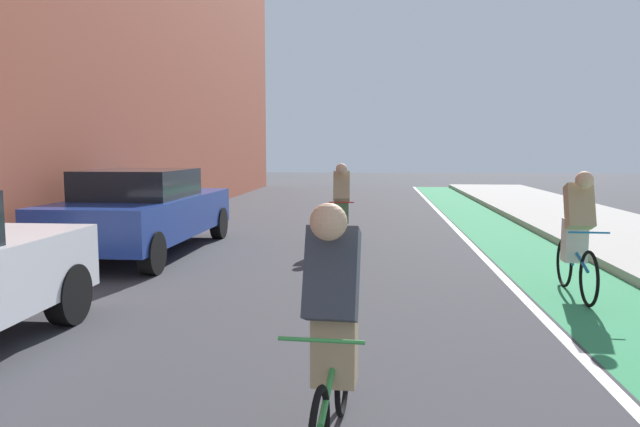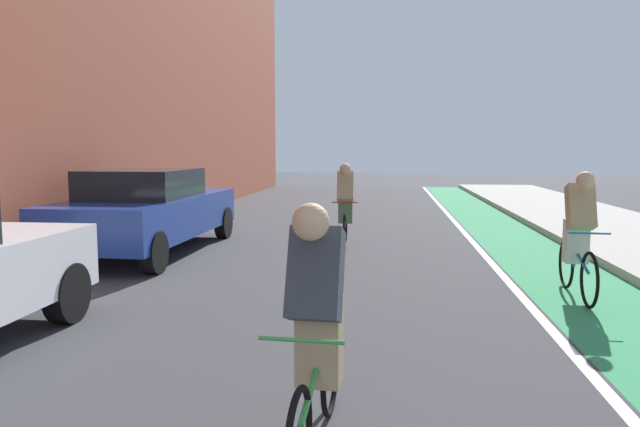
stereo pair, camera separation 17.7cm
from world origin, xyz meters
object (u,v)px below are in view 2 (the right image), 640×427
parked_sedan_blue (148,210)px  cyclist_mid (578,231)px  cyclist_trailing (345,204)px  cyclist_lead (317,319)px

parked_sedan_blue → cyclist_mid: 7.23m
cyclist_mid → cyclist_trailing: cyclist_mid is taller
parked_sedan_blue → cyclist_lead: 7.85m
parked_sedan_blue → cyclist_trailing: 3.75m
parked_sedan_blue → cyclist_lead: bearing=-59.9°
cyclist_lead → parked_sedan_blue: bearing=120.1°
cyclist_lead → cyclist_trailing: bearing=92.9°
cyclist_mid → cyclist_trailing: 5.03m
cyclist_lead → cyclist_mid: size_ratio=0.96×
cyclist_lead → cyclist_mid: cyclist_mid is taller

